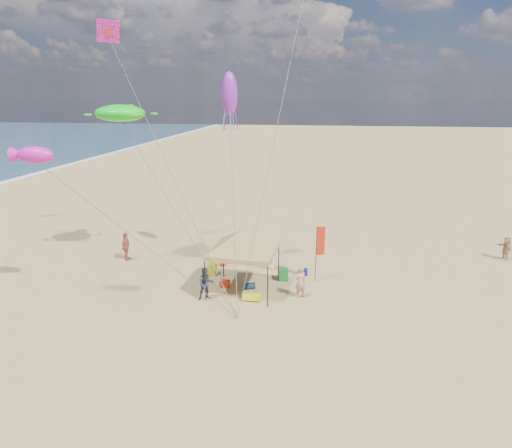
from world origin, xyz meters
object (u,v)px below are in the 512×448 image
Objects in this scene: chair_yellow at (212,269)px; person_near_b at (206,284)px; person_near_a at (300,282)px; person_far_a at (126,246)px; cooler_blue at (303,272)px; chair_green at (284,274)px; cooler_red at (225,284)px; canopy_tent at (243,231)px; feather_flag at (319,245)px; person_far_c at (506,248)px; beach_cart at (251,297)px; person_near_c at (272,255)px.

person_near_b is (0.50, -3.20, 0.52)m from chair_yellow.
person_far_a reaches higher than person_near_a.
cooler_blue is 1.40m from chair_green.
chair_yellow is (-1.12, 1.54, 0.16)m from cooler_red.
chair_green is at bearing 40.94° from canopy_tent.
cooler_red is 0.77× the size of chair_yellow.
feather_flag is 6.12× the size of cooler_blue.
canopy_tent is 12.13× the size of cooler_red.
beach_cart is at bearing -77.09° from person_far_c.
person_far_a is (-10.30, 1.70, 0.57)m from chair_green.
canopy_tent is 7.28× the size of beach_cart.
person_near_b reaches higher than cooler_blue.
person_near_c is at bearing 164.11° from cooler_blue.
cooler_red is 1.00× the size of cooler_blue.
canopy_tent is at bearing -154.19° from feather_flag.
beach_cart is (-1.43, -2.85, -0.15)m from chair_green.
chair_green is at bearing -97.18° from person_near_a.
canopy_tent is 4.55m from feather_flag.
person_near_a is at bearing -22.71° from chair_yellow.
person_far_c is (11.85, 5.27, -1.43)m from feather_flag.
cooler_blue is 0.31× the size of person_near_a.
beach_cart is at bearing -123.34° from cooler_blue.
person_near_c is at bearing 32.61° from person_near_b.
person_far_c is at bearing 23.99° from feather_flag.
chair_green reaches higher than cooler_red.
cooler_blue is 5.37m from chair_yellow.
chair_green is (3.14, 1.43, 0.16)m from cooler_red.
chair_yellow reaches higher than beach_cart.
cooler_blue is at bearing 140.39° from feather_flag.
feather_flag is 1.74× the size of person_near_c.
canopy_tent reaches higher than person_far_a.
canopy_tent is 3.33m from person_near_b.
person_near_a is (2.47, 0.74, 0.67)m from beach_cart.
chair_green is at bearing -1.52° from chair_yellow.
canopy_tent is 1.98× the size of feather_flag.
person_far_a is at bearing 157.40° from canopy_tent.
beach_cart is 9.99m from person_far_a.
chair_green is at bearing -175.02° from feather_flag.
chair_yellow is at bearing 140.46° from canopy_tent.
person_near_c is at bearing -95.12° from person_near_a.
beach_cart is (-3.37, -3.02, -1.99)m from feather_flag.
chair_green is 14.84m from person_far_c.
canopy_tent reaches higher than cooler_red.
chair_yellow is (-6.21, -0.06, -1.84)m from feather_flag.
cooler_blue is 4.50m from beach_cart.
chair_yellow is at bearing -107.84° from person_far_a.
canopy_tent is at bearing -15.43° from cooler_red.
person_near_a is 4.90m from person_near_b.
canopy_tent reaches higher than person_near_b.
cooler_red reaches higher than beach_cart.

